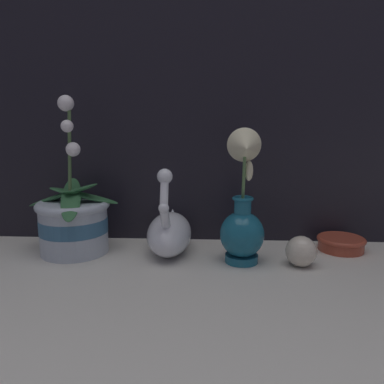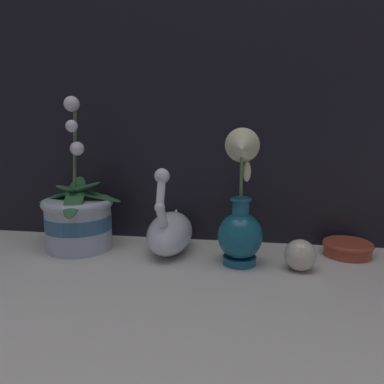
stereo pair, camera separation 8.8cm
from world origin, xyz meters
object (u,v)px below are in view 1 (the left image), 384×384
swan_figurine (169,231)px  glass_sphere (301,251)px  blue_vase (243,215)px  orchid_potted_plant (74,220)px  amber_dish (341,242)px

swan_figurine → glass_sphere: 0.31m
blue_vase → glass_sphere: 0.15m
orchid_potted_plant → swan_figurine: orchid_potted_plant is taller
blue_vase → swan_figurine: bearing=160.8°
glass_sphere → amber_dish: glass_sphere is taller
amber_dish → glass_sphere: bearing=-138.2°
glass_sphere → amber_dish: size_ratio=0.58×
glass_sphere → amber_dish: (0.13, 0.11, -0.01)m
blue_vase → glass_sphere: (0.13, -0.01, -0.08)m
swan_figurine → glass_sphere: (0.30, -0.07, -0.02)m
orchid_potted_plant → amber_dish: orchid_potted_plant is taller
orchid_potted_plant → blue_vase: 0.41m
swan_figurine → orchid_potted_plant: bearing=-178.5°
swan_figurine → glass_sphere: size_ratio=3.22×
swan_figurine → blue_vase: bearing=-19.2°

